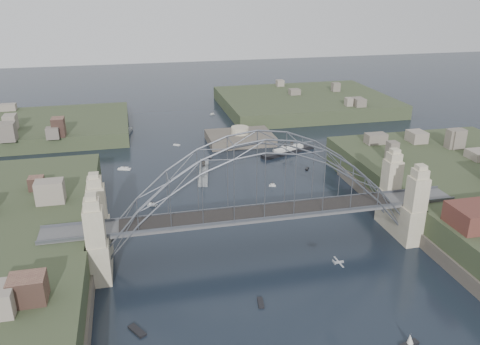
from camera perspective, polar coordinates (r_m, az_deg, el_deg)
name	(u,v)px	position (r m, az deg, el deg)	size (l,w,h in m)	color
ground	(260,249)	(101.06, 2.33, -8.98)	(500.00, 500.00, 0.00)	black
bridge	(261,194)	(95.37, 2.44, -2.60)	(84.00, 13.80, 24.60)	#535456
headland_nw	(44,133)	(188.47, -22.18, 4.36)	(60.00, 45.00, 9.00)	#323D24
headland_ne	(304,106)	(213.31, 7.60, 7.74)	(70.00, 55.00, 9.50)	#323D24
fort_island	(240,143)	(166.05, -0.01, 3.50)	(22.00, 16.00, 9.40)	#4D453C
naval_cruiser_near	(204,171)	(138.25, -4.31, 0.14)	(5.76, 18.63, 5.55)	gray
naval_cruiser_far	(126,133)	(177.98, -13.30, 4.52)	(4.86, 13.68, 4.59)	gray
ocean_liner	(288,151)	(155.63, 5.71, 2.55)	(19.68, 10.03, 4.93)	black
aeroplane	(338,262)	(83.36, 11.46, -10.35)	(1.86, 3.51, 0.51)	#B2B5B9
small_boat_a	(152,205)	(120.76, -10.33, -3.79)	(2.58, 1.72, 1.43)	silver
small_boat_b	(272,185)	(130.20, 3.85, -1.53)	(1.85, 1.11, 1.43)	silver
small_boat_c	(261,303)	(85.79, 2.45, -15.13)	(1.34, 2.94, 0.45)	silver
small_boat_d	(307,169)	(143.10, 7.92, 0.44)	(1.74, 2.18, 0.45)	silver
small_boat_e	(124,169)	(145.37, -13.50, 0.43)	(3.96, 2.40, 1.43)	silver
small_boat_f	(210,158)	(150.49, -3.59, 1.75)	(1.37, 1.49, 1.43)	silver
small_boat_g	(410,341)	(81.60, 19.40, -18.30)	(3.37, 1.86, 2.38)	silver
small_boat_h	(177,145)	(163.81, -7.48, 3.23)	(2.31, 1.86, 0.45)	silver
small_boat_i	(345,198)	(125.68, 12.32, -2.97)	(2.29, 2.59, 0.45)	silver
small_boat_j	(137,331)	(81.75, -12.06, -17.83)	(2.91, 3.69, 0.45)	silver
small_boat_k	(212,114)	(200.62, -3.31, 6.87)	(2.17, 1.55, 1.43)	silver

